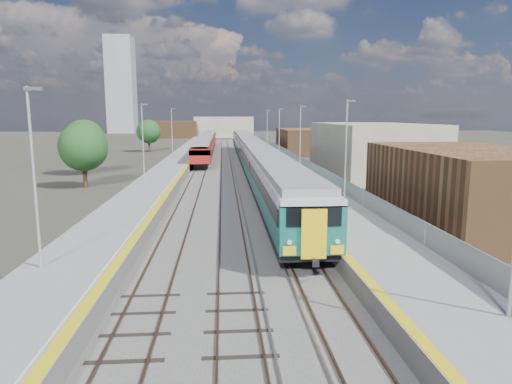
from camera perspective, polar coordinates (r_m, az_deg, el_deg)
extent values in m
plane|color=#47443A|center=(61.60, -1.85, 2.65)|extent=(320.00, 320.00, 0.00)
cube|color=#565451|center=(64.03, -3.96, 2.92)|extent=(10.50, 155.00, 0.06)
cube|color=#4C3323|center=(66.59, -1.36, 3.26)|extent=(0.07, 160.00, 0.14)
cube|color=#4C3323|center=(66.67, -0.12, 3.27)|extent=(0.07, 160.00, 0.14)
cube|color=#4C3323|center=(66.51, -4.37, 3.23)|extent=(0.07, 160.00, 0.14)
cube|color=#4C3323|center=(66.52, -3.13, 3.25)|extent=(0.07, 160.00, 0.14)
cube|color=#4C3323|center=(66.61, -7.39, 3.19)|extent=(0.07, 160.00, 0.14)
cube|color=#4C3323|center=(66.55, -6.15, 3.21)|extent=(0.07, 160.00, 0.14)
cube|color=gray|center=(66.57, -1.64, 3.25)|extent=(0.08, 160.00, 0.10)
cube|color=gray|center=(66.53, -2.85, 3.24)|extent=(0.08, 160.00, 0.10)
cube|color=slate|center=(64.45, 2.73, 3.40)|extent=(4.70, 155.00, 1.00)
cube|color=gray|center=(64.39, 2.74, 3.84)|extent=(4.70, 155.00, 0.03)
cube|color=yellow|center=(64.17, 0.87, 3.85)|extent=(0.40, 155.00, 0.01)
cube|color=gray|center=(64.64, 4.68, 4.37)|extent=(0.06, 155.00, 1.20)
cylinder|color=#9EA0A3|center=(34.43, 11.16, 5.02)|extent=(0.12, 0.12, 7.50)
cube|color=#4C4C4F|center=(34.42, 11.76, 11.08)|extent=(0.70, 0.18, 0.14)
cylinder|color=#9EA0A3|center=(53.94, 5.55, 6.72)|extent=(0.12, 0.12, 7.50)
cube|color=#4C4C4F|center=(53.93, 5.88, 10.59)|extent=(0.70, 0.18, 0.14)
cylinder|color=#9EA0A3|center=(73.72, 2.92, 7.49)|extent=(0.12, 0.12, 7.50)
cube|color=#4C4C4F|center=(73.71, 3.14, 10.33)|extent=(0.70, 0.18, 0.14)
cylinder|color=#9EA0A3|center=(93.59, 1.40, 7.93)|extent=(0.12, 0.12, 7.50)
cube|color=#4C4C4F|center=(93.58, 1.56, 10.16)|extent=(0.70, 0.18, 0.14)
cube|color=slate|center=(64.32, -10.04, 3.25)|extent=(4.30, 155.00, 1.00)
cube|color=gray|center=(64.27, -10.05, 3.70)|extent=(4.30, 155.00, 0.03)
cube|color=yellow|center=(64.10, -8.36, 3.74)|extent=(0.45, 155.00, 0.01)
cube|color=silver|center=(64.12, -8.67, 3.74)|extent=(0.08, 155.00, 0.01)
cylinder|color=#9EA0A3|center=(20.78, -25.98, 1.39)|extent=(0.12, 0.12, 7.50)
cube|color=#4C4C4F|center=(20.55, -26.07, 11.52)|extent=(0.70, 0.18, 0.14)
cylinder|color=#9EA0A3|center=(45.84, -13.95, 6.00)|extent=(0.12, 0.12, 7.50)
cube|color=#4C4C4F|center=(45.74, -13.83, 10.57)|extent=(0.70, 0.18, 0.14)
cylinder|color=#9EA0A3|center=(71.58, -10.46, 7.29)|extent=(0.12, 0.12, 7.50)
cube|color=#4C4C4F|center=(71.51, -10.35, 10.21)|extent=(0.70, 0.18, 0.14)
cube|color=brown|center=(33.79, 25.05, 0.51)|extent=(9.00, 16.00, 5.20)
cube|color=gray|center=(59.22, 14.07, 5.20)|extent=(11.00, 22.00, 6.40)
cube|color=brown|center=(90.58, 5.70, 6.33)|extent=(8.00, 18.00, 4.80)
cube|color=gray|center=(161.16, -4.05, 8.12)|extent=(20.00, 14.00, 7.00)
cube|color=brown|center=(156.95, -9.95, 7.71)|extent=(14.00, 12.00, 5.60)
cube|color=gray|center=(205.95, -16.50, 12.66)|extent=(11.00, 11.00, 40.00)
cube|color=black|center=(31.34, 3.20, -2.31)|extent=(2.93, 20.98, 0.49)
cube|color=#0F523A|center=(31.18, 3.21, -0.76)|extent=(3.03, 20.98, 1.23)
cube|color=black|center=(31.02, 3.23, 1.00)|extent=(3.10, 20.98, 0.84)
cube|color=silver|center=(30.93, 3.24, 2.22)|extent=(3.03, 20.98, 0.52)
cube|color=gray|center=(30.87, 3.25, 3.05)|extent=(2.69, 20.98, 0.43)
cube|color=black|center=(52.44, 0.20, 2.49)|extent=(2.93, 20.98, 0.49)
cube|color=#0F523A|center=(52.34, 0.20, 3.43)|extent=(3.03, 20.98, 1.23)
cube|color=black|center=(52.25, 0.20, 4.48)|extent=(3.10, 20.98, 0.84)
cube|color=silver|center=(52.19, 0.20, 5.21)|extent=(3.03, 20.98, 0.52)
cube|color=gray|center=(52.16, 0.20, 5.71)|extent=(2.69, 20.98, 0.43)
cube|color=black|center=(73.76, -1.08, 4.53)|extent=(2.93, 20.98, 0.49)
cube|color=#0F523A|center=(73.69, -1.08, 5.19)|extent=(3.03, 20.98, 1.23)
cube|color=black|center=(73.62, -1.08, 5.94)|extent=(3.10, 20.98, 0.84)
cube|color=silver|center=(73.58, -1.08, 6.46)|extent=(3.03, 20.98, 0.52)
cube|color=gray|center=(73.56, -1.09, 6.81)|extent=(2.69, 20.98, 0.43)
cube|color=black|center=(95.15, -1.78, 5.65)|extent=(2.93, 20.98, 0.49)
cube|color=#0F523A|center=(95.09, -1.79, 6.17)|extent=(3.03, 20.98, 1.23)
cube|color=black|center=(95.04, -1.79, 6.75)|extent=(3.10, 20.98, 0.84)
cube|color=silver|center=(95.01, -1.79, 7.15)|extent=(3.03, 20.98, 0.52)
cube|color=gray|center=(94.99, -1.79, 7.42)|extent=(2.69, 20.98, 0.43)
cube|color=#0F523A|center=(20.69, 7.05, -4.68)|extent=(3.01, 0.65, 2.26)
cube|color=black|center=(20.22, 7.27, -3.14)|extent=(2.47, 0.06, 0.86)
cube|color=yellow|center=(20.33, 7.26, -5.25)|extent=(1.13, 0.11, 2.26)
cube|color=black|center=(70.12, -6.65, 3.81)|extent=(1.89, 16.10, 0.66)
cube|color=maroon|center=(69.98, -6.67, 5.10)|extent=(2.79, 18.94, 1.99)
cube|color=black|center=(69.95, -6.68, 5.50)|extent=(2.85, 18.94, 0.70)
cube|color=gray|center=(69.89, -6.70, 6.32)|extent=(2.49, 18.94, 0.40)
cube|color=black|center=(89.48, -6.13, 5.05)|extent=(1.89, 16.10, 0.66)
cube|color=maroon|center=(89.37, -6.15, 6.05)|extent=(2.79, 18.94, 1.99)
cube|color=black|center=(89.34, -6.15, 6.37)|extent=(2.85, 18.94, 0.70)
cube|color=gray|center=(89.29, -6.16, 7.01)|extent=(2.49, 18.94, 0.40)
cube|color=black|center=(108.86, -5.79, 5.84)|extent=(1.89, 16.10, 0.66)
cube|color=maroon|center=(108.77, -5.81, 6.67)|extent=(2.79, 18.94, 1.99)
cube|color=black|center=(108.75, -5.81, 6.93)|extent=(2.85, 18.94, 0.70)
cube|color=gray|center=(108.71, -5.82, 7.46)|extent=(2.49, 18.94, 0.40)
cylinder|color=#382619|center=(50.25, -20.58, 1.82)|extent=(0.44, 0.44, 2.33)
sphere|color=#1C4119|center=(49.96, -20.79, 5.28)|extent=(4.92, 4.92, 4.92)
cylinder|color=#382619|center=(61.33, -20.50, 3.16)|extent=(0.44, 0.44, 2.41)
sphere|color=#1C4119|center=(61.10, -20.67, 6.09)|extent=(5.09, 5.09, 5.09)
cylinder|color=#382619|center=(96.97, -13.20, 5.60)|extent=(0.44, 0.44, 2.32)
sphere|color=#1C4119|center=(96.83, -13.27, 7.39)|extent=(4.90, 4.90, 4.90)
cylinder|color=#382619|center=(77.66, 14.63, 4.46)|extent=(0.44, 0.44, 1.85)
sphere|color=#1C4119|center=(77.50, 14.70, 6.24)|extent=(3.91, 3.91, 3.91)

